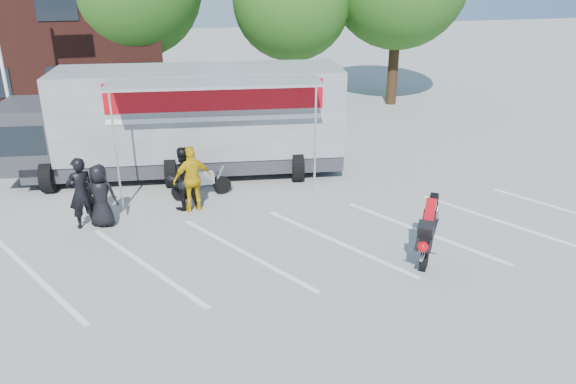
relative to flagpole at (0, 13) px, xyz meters
name	(u,v)px	position (x,y,z in m)	size (l,w,h in m)	color
ground	(244,274)	(6.24, -10.00, -5.05)	(100.00, 100.00, 0.00)	gray
parking_bay_lines	(237,254)	(6.24, -9.00, -5.05)	(18.00, 5.00, 0.01)	white
flagpole	(0,13)	(0.00, 0.00, 0.00)	(1.61, 0.12, 8.00)	white
tree_mid	(292,1)	(11.24, 5.00, -0.11)	(5.44, 5.44, 7.68)	#382314
transporter_truck	(189,174)	(5.59, -3.09, -5.05)	(11.07, 5.33, 3.52)	#92969A
parked_motorcycle	(202,197)	(5.80, -5.20, -5.05)	(0.63, 1.88, 0.99)	#B7B7BC
stunt_bike_rider	(427,257)	(10.71, -10.31, -5.05)	(0.74, 1.58, 1.86)	black
spectator_leather_a	(101,196)	(3.01, -6.53, -4.18)	(0.85, 0.55, 1.74)	black
spectator_leather_b	(81,193)	(2.52, -6.47, -4.07)	(0.72, 0.47, 1.97)	black
spectator_leather_c	(183,178)	(5.22, -5.92, -4.12)	(0.91, 0.71, 1.86)	black
spectator_hivis	(193,179)	(5.49, -6.13, -4.09)	(1.12, 0.47, 1.92)	gold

